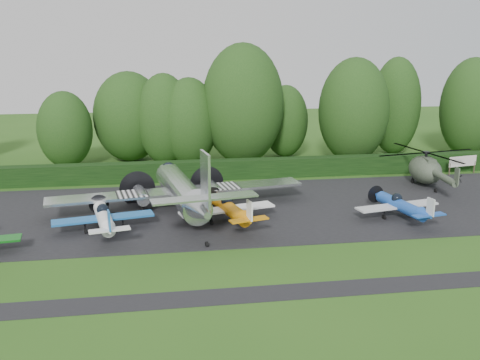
{
  "coord_description": "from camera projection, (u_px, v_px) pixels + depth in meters",
  "views": [
    {
      "loc": [
        -4.49,
        -33.47,
        13.94
      ],
      "look_at": [
        2.15,
        10.54,
        2.5
      ],
      "focal_mm": 40.0,
      "sensor_mm": 36.0,
      "label": 1
    }
  ],
  "objects": [
    {
      "name": "tree_4",
      "position": [
        285.0,
        121.0,
        66.47
      ],
      "size": [
        5.58,
        5.58,
        8.98
      ],
      "color": "black",
      "rests_on": "ground"
    },
    {
      "name": "light_plane_white",
      "position": [
        104.0,
        218.0,
        40.12
      ],
      "size": [
        7.55,
        7.94,
        2.9
      ],
      "rotation": [
        0.0,
        0.0,
        -0.2
      ],
      "color": "white",
      "rests_on": "ground"
    },
    {
      "name": "tree_8",
      "position": [
        164.0,
        119.0,
        62.25
      ],
      "size": [
        6.43,
        6.43,
        10.65
      ],
      "color": "black",
      "rests_on": "ground"
    },
    {
      "name": "taxiway_verge",
      "position": [
        246.0,
        295.0,
        30.43
      ],
      "size": [
        70.0,
        2.0,
        0.0
      ],
      "primitive_type": "cube",
      "color": "black",
      "rests_on": "ground"
    },
    {
      "name": "tree_7",
      "position": [
        65.0,
        130.0,
        60.67
      ],
      "size": [
        6.16,
        6.16,
        8.76
      ],
      "color": "black",
      "rests_on": "ground"
    },
    {
      "name": "hedgerow",
      "position": [
        205.0,
        179.0,
        56.28
      ],
      "size": [
        90.0,
        1.6,
        2.0
      ],
      "primitive_type": "cube",
      "color": "black",
      "rests_on": "ground"
    },
    {
      "name": "apron",
      "position": [
        216.0,
        211.0,
        45.75
      ],
      "size": [
        70.0,
        18.0,
        0.01
      ],
      "primitive_type": "cube",
      "color": "black",
      "rests_on": "ground"
    },
    {
      "name": "light_plane_blue",
      "position": [
        401.0,
        205.0,
        43.34
      ],
      "size": [
        7.2,
        7.57,
        2.77
      ],
      "rotation": [
        0.0,
        0.0,
        -0.19
      ],
      "color": "#1C4CAB",
      "rests_on": "ground"
    },
    {
      "name": "sign_board",
      "position": [
        463.0,
        162.0,
        58.08
      ],
      "size": [
        3.6,
        0.14,
        2.03
      ],
      "rotation": [
        0.0,
        0.0,
        -0.2
      ],
      "color": "#3F3326",
      "rests_on": "ground"
    },
    {
      "name": "tree_2",
      "position": [
        395.0,
        106.0,
        67.85
      ],
      "size": [
        6.24,
        6.24,
        12.33
      ],
      "color": "black",
      "rests_on": "ground"
    },
    {
      "name": "tree_5",
      "position": [
        243.0,
        104.0,
        61.99
      ],
      "size": [
        9.49,
        9.49,
        14.05
      ],
      "color": "black",
      "rests_on": "ground"
    },
    {
      "name": "tree_3",
      "position": [
        354.0,
        111.0,
        63.1
      ],
      "size": [
        8.29,
        8.29,
        12.4
      ],
      "color": "black",
      "rests_on": "ground"
    },
    {
      "name": "tree_10",
      "position": [
        129.0,
        117.0,
        64.01
      ],
      "size": [
        8.48,
        8.48,
        10.76
      ],
      "color": "black",
      "rests_on": "ground"
    },
    {
      "name": "tree_11",
      "position": [
        189.0,
        122.0,
        61.93
      ],
      "size": [
        6.6,
        6.6,
        10.19
      ],
      "color": "black",
      "rests_on": "ground"
    },
    {
      "name": "ground",
      "position": [
        232.0,
        255.0,
        36.17
      ],
      "size": [
        160.0,
        160.0,
        0.0
      ],
      "primitive_type": "plane",
      "color": "#2A5718",
      "rests_on": "ground"
    },
    {
      "name": "tree_9",
      "position": [
        471.0,
        108.0,
        66.23
      ],
      "size": [
        7.45,
        7.45,
        12.32
      ],
      "color": "black",
      "rests_on": "ground"
    },
    {
      "name": "helicopter",
      "position": [
        425.0,
        167.0,
        53.42
      ],
      "size": [
        10.75,
        12.59,
        3.46
      ],
      "rotation": [
        0.0,
        0.0,
        0.09
      ],
      "color": "#374232",
      "rests_on": "ground"
    },
    {
      "name": "transport_plane",
      "position": [
        182.0,
        191.0,
        44.54
      ],
      "size": [
        21.96,
        16.84,
        7.04
      ],
      "rotation": [
        0.0,
        0.0,
        -0.16
      ],
      "color": "silver",
      "rests_on": "ground"
    },
    {
      "name": "light_plane_orange",
      "position": [
        230.0,
        209.0,
        42.15
      ],
      "size": [
        7.79,
        8.19,
        2.99
      ],
      "rotation": [
        0.0,
        0.0,
        -0.25
      ],
      "color": "orange",
      "rests_on": "ground"
    }
  ]
}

